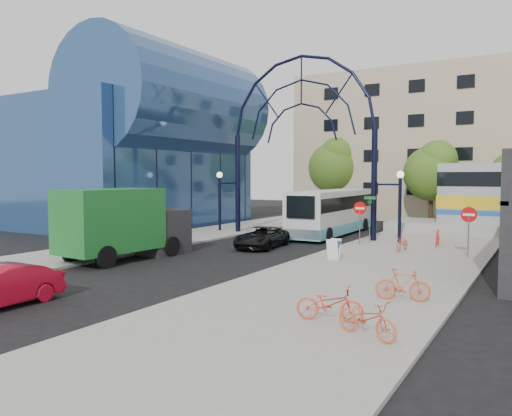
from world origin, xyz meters
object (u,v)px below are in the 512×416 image
Objects in this scene: city_bus at (333,211)px; bike_far_b at (403,285)px; do_not_enter_sign at (469,220)px; street_name_sign at (370,209)px; sandwich_board at (334,247)px; black_suv at (262,237)px; stop_sign at (360,212)px; bike_near_a at (402,243)px; bike_far_a at (330,304)px; tree_north_b at (335,164)px; gateway_arch at (301,109)px; bike_far_c at (367,318)px; bike_near_b at (438,238)px; green_truck at (125,224)px; tree_north_a at (433,170)px.

bike_far_b is at bearing -63.21° from city_bus.
street_name_sign is at bearing 155.84° from do_not_enter_sign.
sandwich_board is 0.23× the size of black_suv.
stop_sign is 3.57m from bike_near_a.
tree_north_b is at bearing 8.31° from bike_far_a.
bike_far_a is 1.08× the size of bike_far_b.
black_suv is at bearing 155.99° from sandwich_board.
gateway_arch is 21.44m from bike_far_a.
sandwich_board is 5.87m from black_suv.
city_bus is 23.10m from bike_far_c.
bike_far_b is at bearing -88.26° from bike_near_b.
bike_far_b is (4.84, -6.23, -0.11)m from sandwich_board.
bike_far_b is (2.76, -10.74, 0.09)m from bike_near_a.
black_suv reaches higher than bike_far_c.
bike_far_b is at bearing -65.29° from stop_sign.
gateway_arch is at bearing 24.50° from bike_far_b.
stop_sign is at bearing 13.00° from bike_far_b.
bike_far_b is at bearing -53.79° from gateway_arch.
black_suv is (-10.76, -1.63, -1.37)m from do_not_enter_sign.
bike_near_b is (12.82, -16.57, -4.67)m from tree_north_b.
gateway_arch is at bearing 164.93° from street_name_sign.
stop_sign is 1.55× the size of bike_near_a.
do_not_enter_sign is 11.84m from city_bus.
bike_far_c is (2.93, -14.87, 0.05)m from bike_near_a.
bike_far_c is at bearing -134.42° from bike_far_a.
black_suv is at bearing -79.19° from tree_north_b.
do_not_enter_sign is at bearing -19.99° from gateway_arch.
bike_far_a is at bearing -78.43° from bike_near_a.
bike_near_a is at bearing 65.19° from sandwich_board.
bike_near_b is 0.88× the size of bike_far_c.
bike_near_a is (7.68, -3.52, -8.01)m from gateway_arch.
gateway_arch is at bearing 171.32° from bike_near_b.
do_not_enter_sign reaches higher than bike_far_c.
gateway_arch is 4.87× the size of street_name_sign.
sandwich_board is at bearing 29.46° from green_truck.
bike_near_a is at bearing 2.68° from bike_far_b.
tree_north_b is 4.69× the size of bike_far_b.
gateway_arch is 8.38m from street_name_sign.
black_suv is 7.74m from bike_near_a.
green_truck is at bearing -111.70° from tree_north_a.
stop_sign is at bearing -64.17° from tree_north_b.
bike_near_a is (-3.32, 0.48, -1.43)m from do_not_enter_sign.
bike_far_b is at bearing -3.64° from green_truck.
black_suv reaches higher than bike_near_a.
sandwich_board is at bearing -143.32° from do_not_enter_sign.
bike_near_a is (2.88, -1.52, -1.45)m from stop_sign.
bike_far_c is at bearing -70.47° from stop_sign.
do_not_enter_sign is at bearing -14.84° from bike_far_b.
stop_sign is 1.01× the size of do_not_enter_sign.
black_suv reaches higher than sandwich_board.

